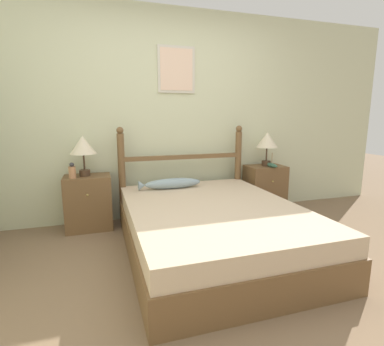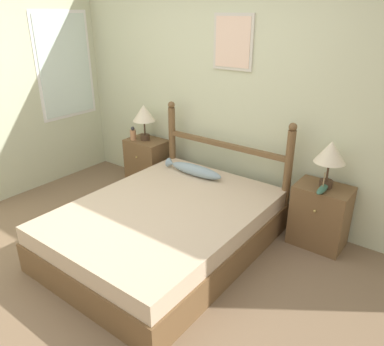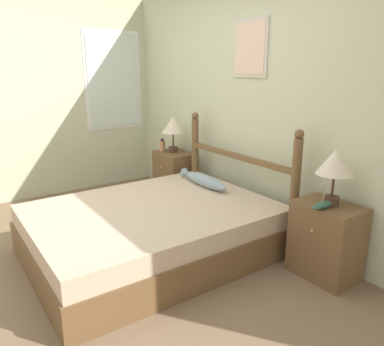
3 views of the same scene
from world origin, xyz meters
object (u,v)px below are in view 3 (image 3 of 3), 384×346
at_px(nightstand_left, 174,176).
at_px(nightstand_right, 326,241).
at_px(table_lamp_left, 173,126).
at_px(model_boat, 323,205).
at_px(table_lamp_right, 335,164).
at_px(fish_pillow, 204,180).
at_px(bed, 152,230).
at_px(bottle, 162,145).

relative_size(nightstand_left, nightstand_right, 1.00).
distance_m(nightstand_right, table_lamp_left, 2.38).
height_order(nightstand_right, model_boat, model_boat).
distance_m(nightstand_left, table_lamp_right, 2.37).
bearing_deg(fish_pillow, nightstand_left, 166.99).
xyz_separation_m(bed, model_boat, (1.15, 0.84, 0.42)).
height_order(bed, nightstand_left, nightstand_left).
bearing_deg(table_lamp_right, fish_pillow, -171.07).
distance_m(bed, table_lamp_right, 1.66).
height_order(table_lamp_left, fish_pillow, table_lamp_left).
xyz_separation_m(bottle, model_boat, (2.43, -0.03, -0.05)).
bearing_deg(nightstand_left, bed, -40.16).
height_order(bed, table_lamp_left, table_lamp_left).
relative_size(table_lamp_left, table_lamp_right, 1.00).
xyz_separation_m(table_lamp_right, fish_pillow, (-1.36, -0.21, -0.43)).
bearing_deg(bed, bottle, 145.69).
relative_size(table_lamp_left, bottle, 2.61).
xyz_separation_m(nightstand_right, fish_pillow, (-1.36, -0.21, 0.20)).
relative_size(nightstand_left, table_lamp_right, 1.38).
xyz_separation_m(model_boat, fish_pillow, (-1.38, -0.10, -0.13)).
bearing_deg(nightstand_left, bottle, -148.22).
height_order(table_lamp_right, fish_pillow, table_lamp_right).
bearing_deg(table_lamp_left, nightstand_left, -3.50).
height_order(nightstand_left, table_lamp_left, table_lamp_left).
xyz_separation_m(nightstand_left, table_lamp_right, (2.28, 0.00, 0.64)).
bearing_deg(bed, table_lamp_left, 140.27).
relative_size(nightstand_left, bottle, 3.59).
bearing_deg(fish_pillow, nightstand_right, 8.83).
xyz_separation_m(bottle, fish_pillow, (1.05, -0.12, -0.18)).
relative_size(bed, model_boat, 8.42).
distance_m(table_lamp_right, model_boat, 0.32).
xyz_separation_m(nightstand_left, bottle, (-0.14, -0.09, 0.38)).
bearing_deg(model_boat, table_lamp_right, 95.48).
distance_m(nightstand_left, table_lamp_left, 0.64).
height_order(nightstand_right, bottle, bottle).
bearing_deg(nightstand_right, nightstand_left, 180.00).
bearing_deg(table_lamp_right, bottle, -177.86).
distance_m(model_boat, fish_pillow, 1.39).
height_order(bottle, model_boat, model_boat).
distance_m(nightstand_right, table_lamp_right, 0.64).
bearing_deg(table_lamp_left, nightstand_right, -0.03).
xyz_separation_m(nightstand_right, table_lamp_left, (-2.29, 0.00, 0.64)).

